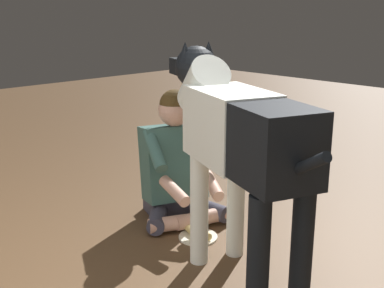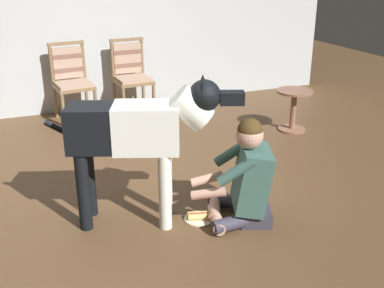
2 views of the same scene
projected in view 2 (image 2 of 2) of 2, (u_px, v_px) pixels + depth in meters
name	position (u px, v px, depth m)	size (l,w,h in m)	color
ground_plane	(109.00, 199.00, 4.02)	(13.88, 13.88, 0.00)	brown
back_wall	(55.00, 14.00, 5.92)	(8.02, 0.10, 2.60)	#B5BBBD
dining_chair_left_of_pair	(71.00, 78.00, 5.92)	(0.51, 0.51, 0.98)	olive
dining_chair_right_of_pair	(131.00, 72.00, 6.19)	(0.49, 0.49, 0.98)	olive
person_sitting_on_floor	(245.00, 180.00, 3.58)	(0.70, 0.61, 0.85)	#383645
large_dog	(139.00, 132.00, 3.42)	(1.40, 0.65, 1.17)	white
hot_dog_on_plate	(199.00, 217.00, 3.70)	(0.24, 0.24, 0.06)	silver
round_side_table	(293.00, 106.00, 5.55)	(0.44, 0.44, 0.50)	brown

